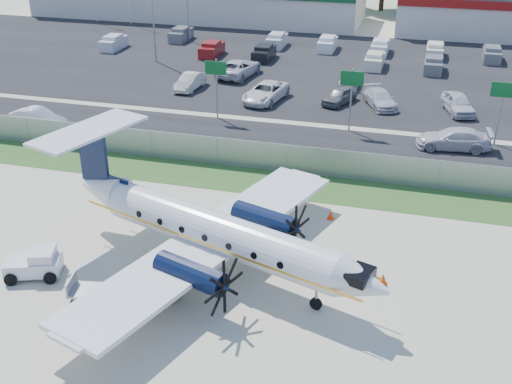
% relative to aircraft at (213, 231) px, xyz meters
% --- Properties ---
extents(ground, '(170.00, 170.00, 0.00)m').
position_rel_aircraft_xyz_m(ground, '(0.93, -1.21, -2.30)').
color(ground, beige).
rests_on(ground, ground).
extents(grass_verge, '(170.00, 4.00, 0.02)m').
position_rel_aircraft_xyz_m(grass_verge, '(0.93, 10.79, -2.30)').
color(grass_verge, '#2D561E').
rests_on(grass_verge, ground).
extents(access_road, '(170.00, 8.00, 0.02)m').
position_rel_aircraft_xyz_m(access_road, '(0.93, 17.79, -2.29)').
color(access_road, black).
rests_on(access_road, ground).
extents(parking_lot, '(170.00, 32.00, 0.02)m').
position_rel_aircraft_xyz_m(parking_lot, '(0.93, 38.79, -2.29)').
color(parking_lot, black).
rests_on(parking_lot, ground).
extents(perimeter_fence, '(120.00, 0.06, 1.99)m').
position_rel_aircraft_xyz_m(perimeter_fence, '(0.93, 12.79, -1.30)').
color(perimeter_fence, gray).
rests_on(perimeter_fence, ground).
extents(sign_left, '(1.80, 0.26, 5.00)m').
position_rel_aircraft_xyz_m(sign_left, '(-7.07, 21.69, 1.31)').
color(sign_left, gray).
rests_on(sign_left, ground).
extents(sign_mid, '(1.80, 0.26, 5.00)m').
position_rel_aircraft_xyz_m(sign_mid, '(3.93, 21.69, 1.31)').
color(sign_mid, gray).
rests_on(sign_mid, ground).
extents(sign_right, '(1.80, 0.26, 5.00)m').
position_rel_aircraft_xyz_m(sign_right, '(14.93, 21.69, 1.31)').
color(sign_right, gray).
rests_on(sign_right, ground).
extents(light_pole_nw, '(0.90, 0.35, 9.09)m').
position_rel_aircraft_xyz_m(light_pole_nw, '(-19.07, 36.79, 2.93)').
color(light_pole_nw, gray).
rests_on(light_pole_nw, ground).
extents(tree_line, '(112.00, 6.00, 14.00)m').
position_rel_aircraft_xyz_m(tree_line, '(0.93, 72.79, -2.30)').
color(tree_line, '#285A1A').
rests_on(tree_line, ground).
extents(aircraft, '(19.46, 18.97, 5.97)m').
position_rel_aircraft_xyz_m(aircraft, '(0.00, 0.00, 0.00)').
color(aircraft, silver).
rests_on(aircraft, ground).
extents(pushback_tug, '(3.06, 2.66, 1.44)m').
position_rel_aircraft_xyz_m(pushback_tug, '(-8.55, -2.84, -1.61)').
color(pushback_tug, silver).
rests_on(pushback_tug, ground).
extents(baggage_cart_near, '(2.26, 1.87, 1.02)m').
position_rel_aircraft_xyz_m(baggage_cart_near, '(-2.67, -4.23, -1.83)').
color(baggage_cart_near, gray).
rests_on(baggage_cart_near, ground).
extents(baggage_cart_far, '(2.45, 1.72, 1.18)m').
position_rel_aircraft_xyz_m(baggage_cart_far, '(-4.69, -4.01, -1.76)').
color(baggage_cart_far, gray).
rests_on(baggage_cart_far, ground).
extents(cone_nose, '(0.42, 0.42, 0.60)m').
position_rel_aircraft_xyz_m(cone_nose, '(8.54, 0.99, -2.02)').
color(cone_nose, '#E83707').
rests_on(cone_nose, ground).
extents(cone_port_wing, '(0.43, 0.43, 0.62)m').
position_rel_aircraft_xyz_m(cone_port_wing, '(-4.08, -5.78, -2.01)').
color(cone_port_wing, '#E83707').
rests_on(cone_port_wing, ground).
extents(cone_starboard_wing, '(0.41, 0.41, 0.58)m').
position_rel_aircraft_xyz_m(cone_starboard_wing, '(4.93, 6.98, -2.03)').
color(cone_starboard_wing, '#E83707').
rests_on(cone_starboard_wing, ground).
extents(road_car_west, '(5.10, 2.61, 1.60)m').
position_rel_aircraft_xyz_m(road_car_west, '(-20.05, 15.65, -2.30)').
color(road_car_west, silver).
rests_on(road_car_west, ground).
extents(road_car_mid, '(5.60, 2.74, 1.57)m').
position_rel_aircraft_xyz_m(road_car_mid, '(11.89, 20.07, -2.30)').
color(road_car_mid, silver).
rests_on(road_car_mid, ground).
extents(parked_car_a, '(1.88, 4.57, 1.47)m').
position_rel_aircraft_xyz_m(parked_car_a, '(-12.07, 28.64, -2.30)').
color(parked_car_a, beige).
rests_on(parked_car_a, ground).
extents(parked_car_b, '(3.63, 6.14, 1.60)m').
position_rel_aircraft_xyz_m(parked_car_b, '(-4.32, 27.19, -2.30)').
color(parked_car_b, silver).
rests_on(parked_car_b, ground).
extents(parked_car_c, '(3.12, 4.51, 1.43)m').
position_rel_aircraft_xyz_m(parked_car_c, '(2.18, 28.19, -2.30)').
color(parked_car_c, '#595B5E').
rests_on(parked_car_c, ground).
extents(parked_car_d, '(3.82, 5.25, 1.41)m').
position_rel_aircraft_xyz_m(parked_car_d, '(5.71, 28.36, -2.30)').
color(parked_car_d, silver).
rests_on(parked_car_d, ground).
extents(parked_car_e, '(3.25, 5.17, 1.64)m').
position_rel_aircraft_xyz_m(parked_car_e, '(12.27, 28.46, -2.30)').
color(parked_car_e, silver).
rests_on(parked_car_e, ground).
extents(parked_car_f, '(3.70, 6.49, 1.71)m').
position_rel_aircraft_xyz_m(parked_car_f, '(-8.87, 33.99, -2.30)').
color(parked_car_f, silver).
rests_on(parked_car_f, ground).
extents(parked_car_g, '(2.02, 4.65, 1.33)m').
position_rel_aircraft_xyz_m(parked_car_g, '(2.32, 34.09, -2.30)').
color(parked_car_g, silver).
rests_on(parked_car_g, ground).
extents(far_parking_rows, '(56.00, 10.00, 1.60)m').
position_rel_aircraft_xyz_m(far_parking_rows, '(0.93, 43.79, -2.30)').
color(far_parking_rows, gray).
rests_on(far_parking_rows, ground).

